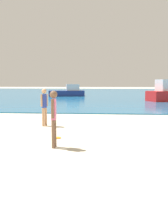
% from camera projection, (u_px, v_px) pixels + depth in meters
% --- Properties ---
extents(water, '(160.00, 60.00, 0.06)m').
position_uv_depth(water, '(106.00, 93.00, 44.26)').
color(water, '#1E6B9E').
rests_on(water, ground).
extents(person_standing, '(0.20, 0.35, 1.53)m').
position_uv_depth(person_standing, '(54.00, 115.00, 7.04)').
color(person_standing, brown).
rests_on(person_standing, ground).
extents(frisbee, '(0.25, 0.25, 0.03)m').
position_uv_depth(frisbee, '(57.00, 138.00, 8.32)').
color(frisbee, orange).
rests_on(frisbee, ground).
extents(person_distant, '(0.24, 0.29, 1.49)m').
position_uv_depth(person_distant, '(44.00, 105.00, 10.57)').
color(person_distant, tan).
rests_on(person_distant, ground).
extents(boat_far, '(4.54, 2.35, 1.47)m').
position_uv_depth(boat_far, '(68.00, 92.00, 32.59)').
color(boat_far, navy).
rests_on(boat_far, water).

